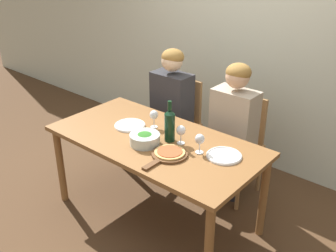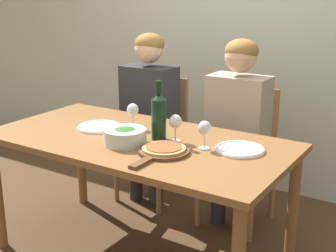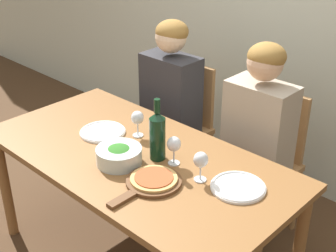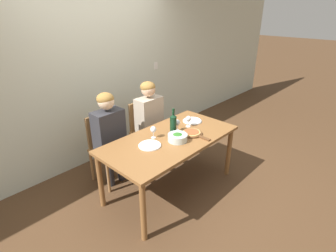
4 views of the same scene
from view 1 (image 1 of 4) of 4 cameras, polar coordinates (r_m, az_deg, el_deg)
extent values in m
plane|color=#4C331E|center=(3.48, -1.73, -12.76)|extent=(40.00, 40.00, 0.00)
cube|color=beige|center=(3.94, 11.93, 13.35)|extent=(10.00, 0.05, 2.70)
cube|color=brown|center=(3.07, -1.91, -2.14)|extent=(1.70, 0.86, 0.04)
cylinder|color=brown|center=(3.58, -15.33, -5.59)|extent=(0.06, 0.06, 0.71)
cylinder|color=brown|center=(2.66, 5.94, -17.41)|extent=(0.06, 0.06, 0.71)
cylinder|color=brown|center=(3.97, -6.76, -1.49)|extent=(0.06, 0.06, 0.71)
cylinder|color=brown|center=(3.16, 13.69, -10.00)|extent=(0.06, 0.06, 0.71)
cube|color=#9E7042|center=(3.90, 0.74, -0.07)|extent=(0.42, 0.42, 0.04)
cube|color=#9E7042|center=(3.95, 2.56, 3.95)|extent=(0.38, 0.03, 0.43)
cylinder|color=#9E7042|center=(4.00, -3.12, -3.29)|extent=(0.04, 0.04, 0.44)
cylinder|color=#9E7042|center=(3.78, 1.10, -5.11)|extent=(0.04, 0.04, 0.44)
cylinder|color=#9E7042|center=(4.25, 0.37, -1.38)|extent=(0.04, 0.04, 0.44)
cylinder|color=#9E7042|center=(4.05, 4.51, -2.97)|extent=(0.04, 0.04, 0.44)
cube|color=#9E7042|center=(3.55, 9.40, -3.24)|extent=(0.42, 0.42, 0.04)
cube|color=#9E7042|center=(3.60, 11.30, 1.20)|extent=(0.38, 0.03, 0.43)
cylinder|color=#9E7042|center=(3.62, 4.97, -6.74)|extent=(0.04, 0.04, 0.44)
cylinder|color=#9E7042|center=(3.46, 10.14, -8.86)|extent=(0.04, 0.04, 0.44)
cylinder|color=#9E7042|center=(3.90, 8.24, -4.39)|extent=(0.04, 0.04, 0.44)
cylinder|color=#9E7042|center=(3.75, 13.16, -6.22)|extent=(0.04, 0.04, 0.44)
cylinder|color=#28282D|center=(4.00, -1.01, -2.93)|extent=(0.10, 0.10, 0.48)
cylinder|color=#28282D|center=(3.90, 0.99, -3.76)|extent=(0.10, 0.10, 0.48)
cube|color=#2D2D33|center=(3.77, 0.57, 3.76)|extent=(0.38, 0.22, 0.54)
cylinder|color=#2D2D33|center=(3.79, -4.14, 1.34)|extent=(0.07, 0.31, 0.14)
cylinder|color=#2D2D33|center=(3.55, 0.51, -0.40)|extent=(0.07, 0.31, 0.14)
sphere|color=beige|center=(3.64, 0.59, 9.45)|extent=(0.20, 0.20, 0.20)
ellipsoid|color=olive|center=(3.64, 0.70, 10.01)|extent=(0.21, 0.21, 0.15)
cylinder|color=#28282D|center=(3.65, 7.28, -6.31)|extent=(0.10, 0.10, 0.48)
cylinder|color=#28282D|center=(3.57, 9.70, -7.27)|extent=(0.10, 0.10, 0.48)
cube|color=tan|center=(3.41, 9.57, 0.86)|extent=(0.38, 0.22, 0.54)
cylinder|color=tan|center=(3.39, 4.34, -1.82)|extent=(0.07, 0.31, 0.14)
cylinder|color=tan|center=(3.20, 10.13, -3.95)|extent=(0.07, 0.31, 0.14)
sphere|color=#DBAD89|center=(3.27, 10.07, 7.07)|extent=(0.20, 0.20, 0.20)
ellipsoid|color=olive|center=(3.26, 10.21, 7.69)|extent=(0.21, 0.21, 0.15)
cylinder|color=black|center=(2.99, 0.24, -0.20)|extent=(0.08, 0.08, 0.22)
cone|color=black|center=(2.93, 0.25, 2.05)|extent=(0.08, 0.08, 0.03)
cylinder|color=black|center=(2.91, 0.25, 2.99)|extent=(0.03, 0.03, 0.07)
cylinder|color=silver|center=(2.97, -3.33, -1.94)|extent=(0.23, 0.23, 0.08)
ellipsoid|color=#2D6B23|center=(2.97, -3.34, -1.87)|extent=(0.19, 0.19, 0.09)
cylinder|color=white|center=(3.28, -5.55, 0.08)|extent=(0.26, 0.26, 0.01)
torus|color=white|center=(3.27, -5.56, 0.17)|extent=(0.25, 0.25, 0.02)
cylinder|color=white|center=(2.85, 8.14, -4.33)|extent=(0.26, 0.26, 0.01)
torus|color=white|center=(2.84, 8.15, -4.23)|extent=(0.25, 0.25, 0.02)
cylinder|color=brown|center=(2.84, 0.25, -4.09)|extent=(0.26, 0.26, 0.02)
cube|color=brown|center=(2.71, -2.51, -5.72)|extent=(0.04, 0.14, 0.02)
cylinder|color=tan|center=(2.83, 0.25, -3.83)|extent=(0.22, 0.22, 0.01)
cylinder|color=#AD4C28|center=(2.83, 0.25, -3.69)|extent=(0.18, 0.18, 0.01)
cylinder|color=silver|center=(3.25, -2.03, -0.13)|extent=(0.06, 0.06, 0.01)
cylinder|color=silver|center=(3.23, -2.04, 0.52)|extent=(0.01, 0.01, 0.07)
ellipsoid|color=silver|center=(3.20, -2.06, 1.63)|extent=(0.07, 0.07, 0.08)
ellipsoid|color=maroon|center=(3.20, -2.06, 1.43)|extent=(0.06, 0.06, 0.03)
cylinder|color=silver|center=(2.88, 4.56, -3.82)|extent=(0.06, 0.06, 0.01)
cylinder|color=silver|center=(2.86, 4.59, -3.12)|extent=(0.01, 0.01, 0.07)
ellipsoid|color=silver|center=(2.83, 4.63, -1.89)|extent=(0.07, 0.07, 0.08)
ellipsoid|color=maroon|center=(2.83, 4.63, -2.11)|extent=(0.06, 0.06, 0.03)
cylinder|color=silver|center=(3.00, 1.87, -2.49)|extent=(0.06, 0.06, 0.01)
cylinder|color=silver|center=(2.98, 1.88, -1.81)|extent=(0.01, 0.01, 0.07)
ellipsoid|color=silver|center=(2.95, 1.90, -0.62)|extent=(0.07, 0.07, 0.08)
ellipsoid|color=maroon|center=(2.95, 1.90, -0.83)|extent=(0.06, 0.06, 0.03)
camera|label=2|loc=(0.71, -28.43, -39.26)|focal=50.00mm
camera|label=3|loc=(0.69, 15.49, 8.69)|focal=50.00mm
camera|label=4|loc=(3.89, -51.15, 17.08)|focal=28.00mm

